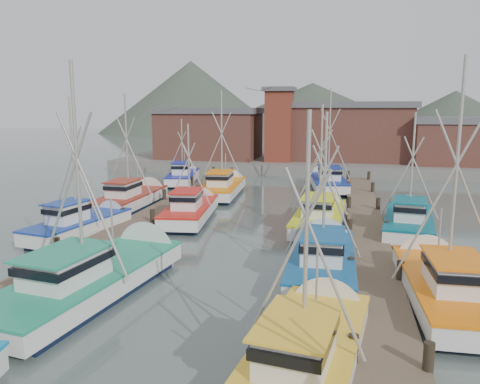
% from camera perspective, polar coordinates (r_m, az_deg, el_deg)
% --- Properties ---
extents(ground, '(260.00, 260.00, 0.00)m').
position_cam_1_polar(ground, '(23.45, -1.75, -8.27)').
color(ground, '#52625F').
rests_on(ground, ground).
extents(dock_left, '(2.30, 46.00, 1.50)m').
position_cam_1_polar(dock_left, '(29.39, -13.12, -4.26)').
color(dock_left, brown).
rests_on(dock_left, ground).
extents(dock_right, '(2.30, 46.00, 1.50)m').
position_cam_1_polar(dock_right, '(26.62, 15.35, -5.89)').
color(dock_right, brown).
rests_on(dock_right, ground).
extents(quay, '(44.00, 16.00, 1.20)m').
position_cam_1_polar(quay, '(59.18, 7.18, 3.56)').
color(quay, slate).
rests_on(quay, ground).
extents(shed_left, '(12.72, 8.48, 6.20)m').
position_cam_1_polar(shed_left, '(58.98, -3.71, 7.24)').
color(shed_left, brown).
rests_on(shed_left, quay).
extents(shed_center, '(14.84, 9.54, 6.90)m').
position_cam_1_polar(shed_center, '(58.59, 13.16, 7.32)').
color(shed_center, brown).
rests_on(shed_center, quay).
extents(shed_right, '(8.48, 6.36, 5.20)m').
position_cam_1_polar(shed_right, '(56.81, 24.36, 5.73)').
color(shed_right, brown).
rests_on(shed_right, quay).
extents(lookout_tower, '(3.60, 3.60, 8.50)m').
position_cam_1_polar(lookout_tower, '(55.08, 4.79, 8.27)').
color(lookout_tower, maroon).
rests_on(lookout_tower, quay).
extents(distant_hills, '(175.00, 140.00, 42.00)m').
position_cam_1_polar(distant_hills, '(145.46, 5.42, 7.31)').
color(distant_hills, '#4B5547').
rests_on(distant_hills, ground).
extents(boat_1, '(3.79, 8.94, 8.12)m').
position_cam_1_polar(boat_1, '(14.07, 8.33, -18.64)').
color(boat_1, black).
rests_on(boat_1, ground).
extents(boat_4, '(4.54, 10.75, 10.14)m').
position_cam_1_polar(boat_4, '(20.21, -16.97, -9.77)').
color(boat_4, black).
rests_on(boat_4, ground).
extents(boat_5, '(3.27, 8.90, 8.02)m').
position_cam_1_polar(boat_5, '(21.88, 10.04, -7.93)').
color(boat_5, black).
rests_on(boat_5, ground).
extents(boat_6, '(3.52, 7.93, 8.58)m').
position_cam_1_polar(boat_6, '(29.05, -18.48, -3.74)').
color(boat_6, black).
rests_on(boat_6, ground).
extents(boat_7, '(4.00, 8.92, 9.99)m').
position_cam_1_polar(boat_7, '(20.13, 23.40, -10.25)').
color(boat_7, black).
rests_on(boat_7, ground).
extents(boat_8, '(3.51, 8.61, 7.09)m').
position_cam_1_polar(boat_8, '(31.59, -5.91, -2.17)').
color(boat_8, black).
rests_on(boat_8, ground).
extents(boat_9, '(3.40, 8.98, 8.40)m').
position_cam_1_polar(boat_9, '(29.89, 9.77, -2.97)').
color(boat_9, black).
rests_on(boat_9, ground).
extents(boat_10, '(3.75, 8.87, 9.16)m').
position_cam_1_polar(boat_10, '(36.38, -12.90, -0.70)').
color(boat_10, black).
rests_on(boat_10, ground).
extents(boat_11, '(3.65, 8.71, 7.88)m').
position_cam_1_polar(boat_11, '(30.15, 19.86, -3.33)').
color(boat_11, black).
rests_on(boat_11, ground).
extents(boat_12, '(3.84, 9.24, 9.62)m').
position_cam_1_polar(boat_12, '(40.26, -2.01, 0.60)').
color(boat_12, black).
rests_on(boat_12, ground).
extents(boat_13, '(4.11, 9.44, 9.95)m').
position_cam_1_polar(boat_13, '(44.17, 10.58, 1.29)').
color(boat_13, black).
rests_on(boat_13, ground).
extents(boat_14, '(3.90, 8.30, 6.96)m').
position_cam_1_polar(boat_14, '(46.89, -6.89, 1.90)').
color(boat_14, black).
rests_on(boat_14, ground).
extents(gull_near, '(1.55, 0.64, 0.24)m').
position_cam_1_polar(gull_near, '(19.45, -9.76, 9.79)').
color(gull_near, gray).
rests_on(gull_near, ground).
extents(gull_far, '(1.55, 0.64, 0.24)m').
position_cam_1_polar(gull_far, '(26.04, 2.28, 12.37)').
color(gull_far, gray).
rests_on(gull_far, ground).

